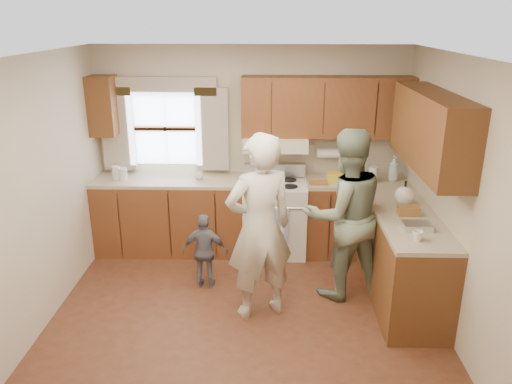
{
  "coord_description": "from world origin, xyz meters",
  "views": [
    {
      "loc": [
        0.23,
        -4.28,
        2.81
      ],
      "look_at": [
        0.1,
        0.4,
        1.15
      ],
      "focal_mm": 35.0,
      "sensor_mm": 36.0,
      "label": 1
    }
  ],
  "objects_px": {
    "stove": "(274,216)",
    "woman_right": "(344,215)",
    "woman_left": "(260,228)",
    "child": "(205,251)"
  },
  "relations": [
    {
      "from": "stove",
      "to": "woman_right",
      "type": "relative_size",
      "value": 0.6
    },
    {
      "from": "woman_left",
      "to": "child",
      "type": "distance_m",
      "value": 0.92
    },
    {
      "from": "stove",
      "to": "child",
      "type": "height_order",
      "value": "stove"
    },
    {
      "from": "stove",
      "to": "woman_right",
      "type": "height_order",
      "value": "woman_right"
    },
    {
      "from": "woman_left",
      "to": "child",
      "type": "xyz_separation_m",
      "value": [
        -0.59,
        0.5,
        -0.5
      ]
    },
    {
      "from": "woman_right",
      "to": "child",
      "type": "bearing_deg",
      "value": -20.18
    },
    {
      "from": "child",
      "to": "woman_right",
      "type": "bearing_deg",
      "value": -179.01
    },
    {
      "from": "woman_left",
      "to": "woman_right",
      "type": "distance_m",
      "value": 0.95
    },
    {
      "from": "woman_left",
      "to": "woman_right",
      "type": "height_order",
      "value": "woman_left"
    },
    {
      "from": "stove",
      "to": "woman_left",
      "type": "bearing_deg",
      "value": -96.35
    }
  ]
}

